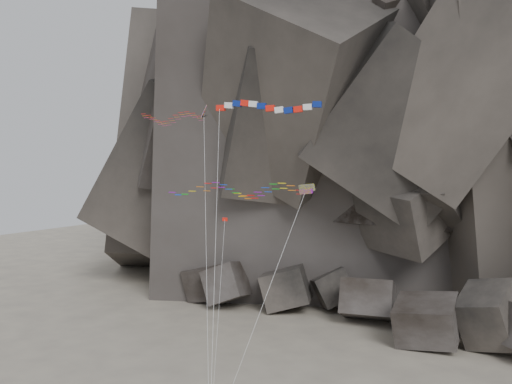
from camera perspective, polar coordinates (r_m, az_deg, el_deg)
The scene contains 6 objects.
headland at distance 117.76m, azimuth 15.09°, elevation 12.12°, with size 110.00×70.00×84.00m, color #504841, non-canonical shape.
boulder_field at distance 83.67m, azimuth 9.31°, elevation -11.25°, with size 74.47×18.52×9.05m.
delta_kite at distance 60.75m, azimuth -8.72°, elevation 7.35°, with size 17.93×13.99×27.23m.
banner_kite at distance 51.93m, azimuth 1.06°, elevation 8.39°, with size 9.52×12.73×27.02m.
parafoil_kite at distance 52.04m, azimuth -2.53°, elevation 0.27°, with size 15.15×10.31×19.54m.
pennant_kite at distance 49.85m, azimuth -3.47°, elevation -7.40°, with size 4.34×8.67×16.35m.
Camera 1 is at (29.06, -42.55, 23.16)m, focal length 40.00 mm.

